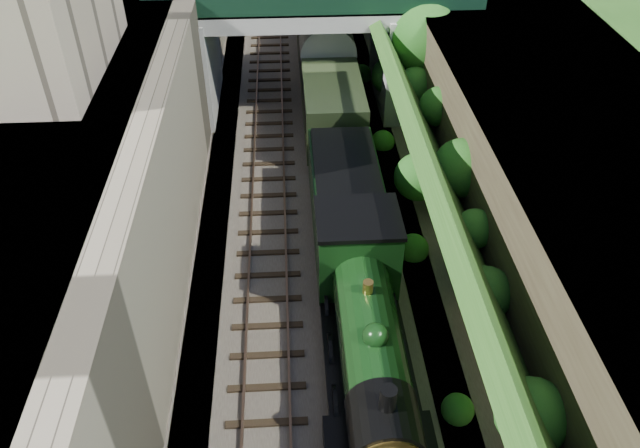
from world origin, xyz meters
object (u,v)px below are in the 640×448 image
(locomotive, at_px, (366,327))
(tender, at_px, (345,197))
(tree, at_px, (426,40))
(road_bridge, at_px, (322,34))

(locomotive, height_order, tender, locomotive)
(tree, bearing_deg, road_bridge, 152.33)
(tree, xyz_separation_m, tender, (-4.71, -8.56, -3.03))
(tree, bearing_deg, tender, -118.83)
(road_bridge, bearing_deg, locomotive, -89.21)
(road_bridge, relative_size, tender, 2.67)
(locomotive, relative_size, tender, 1.70)
(locomotive, xyz_separation_m, tender, (-0.00, 7.36, -0.27))
(locomotive, bearing_deg, road_bridge, 90.79)
(road_bridge, height_order, tender, road_bridge)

